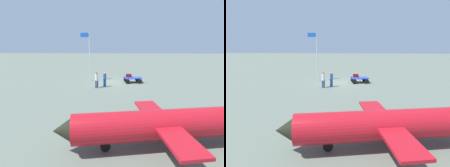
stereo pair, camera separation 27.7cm
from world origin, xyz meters
The scene contains 8 objects.
ground_plane centered at (0.00, 0.00, 0.00)m, with size 120.00×120.00×0.00m, color slate.
luggage_cart centered at (-2.28, 0.02, 0.47)m, with size 2.19×1.58×0.64m.
suitcase_grey centered at (-1.82, -0.12, 0.83)m, with size 0.63×0.33×0.39m.
suitcase_tan centered at (-1.92, -0.31, 0.79)m, with size 0.60×0.45×0.31m.
worker_lead centered at (0.84, 2.18, 0.93)m, with size 0.46×0.46×1.61m.
worker_trailing centered at (1.65, 2.61, 0.97)m, with size 0.45×0.45×1.70m.
airplane_near centered at (-2.29, 13.33, 1.11)m, with size 8.68×5.47×2.97m.
flagpole centered at (2.96, -0.73, 3.44)m, with size 1.09×0.11×5.86m.
Camera 2 is at (-0.93, 20.53, 4.62)m, focal length 28.36 mm.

